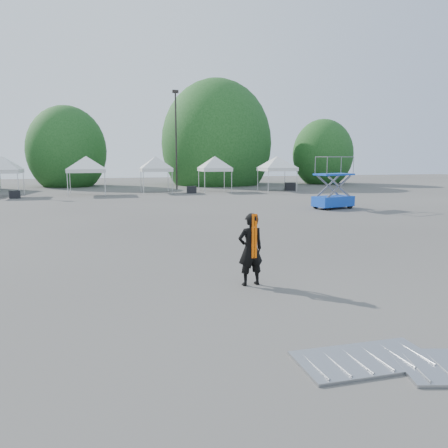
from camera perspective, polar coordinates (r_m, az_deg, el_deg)
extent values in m
plane|color=#474442|center=(13.27, 3.72, -5.24)|extent=(120.00, 120.00, 0.00)
cylinder|color=black|center=(44.77, -6.27, 10.61)|extent=(0.16, 0.16, 9.50)
cube|color=black|center=(45.21, -6.38, 16.82)|extent=(0.60, 0.25, 0.30)
cylinder|color=#382314|center=(52.33, -19.70, 5.91)|extent=(0.36, 0.36, 2.27)
ellipsoid|color=#184517|center=(52.29, -19.86, 8.97)|extent=(4.16, 4.16, 4.78)
cylinder|color=#382314|center=(52.88, -0.98, 6.72)|extent=(0.36, 0.36, 2.80)
ellipsoid|color=#184517|center=(52.87, -0.99, 10.45)|extent=(5.12, 5.12, 5.89)
cylinder|color=#382314|center=(55.77, 12.67, 6.25)|extent=(0.36, 0.36, 2.10)
ellipsoid|color=#184517|center=(55.73, 12.76, 8.91)|extent=(3.84, 3.84, 4.42)
cylinder|color=silver|center=(38.73, -25.28, 4.60)|extent=(0.06, 0.06, 2.00)
cylinder|color=silver|center=(41.30, -24.68, 4.84)|extent=(0.06, 0.06, 2.00)
cube|color=silver|center=(40.20, -26.91, 6.15)|extent=(2.81, 2.81, 0.30)
pyramid|color=silver|center=(40.19, -27.04, 7.93)|extent=(3.97, 3.97, 1.10)
cylinder|color=silver|center=(38.32, -19.76, 4.88)|extent=(0.06, 0.06, 2.00)
cylinder|color=silver|center=(38.22, -15.26, 5.07)|extent=(0.06, 0.06, 2.00)
cylinder|color=silver|center=(41.31, -19.46, 5.13)|extent=(0.06, 0.06, 2.00)
cylinder|color=silver|center=(41.21, -15.29, 5.31)|extent=(0.06, 0.06, 2.00)
cube|color=silver|center=(39.69, -17.52, 6.66)|extent=(3.20, 3.20, 0.30)
pyramid|color=silver|center=(39.68, -17.60, 8.47)|extent=(4.52, 4.52, 1.10)
cylinder|color=silver|center=(39.47, -10.47, 5.34)|extent=(0.06, 0.06, 2.00)
cylinder|color=silver|center=(39.78, -6.78, 5.45)|extent=(0.06, 0.06, 2.00)
cylinder|color=silver|center=(42.02, -10.78, 5.52)|extent=(0.06, 0.06, 2.00)
cylinder|color=silver|center=(42.31, -7.31, 5.62)|extent=(0.06, 0.06, 2.00)
cube|color=silver|center=(40.83, -8.87, 7.00)|extent=(2.76, 2.76, 0.30)
pyramid|color=silver|center=(40.81, -8.91, 8.76)|extent=(3.90, 3.90, 1.10)
cylinder|color=silver|center=(39.84, -2.54, 5.50)|extent=(0.06, 0.06, 2.00)
cylinder|color=silver|center=(40.49, 1.01, 5.56)|extent=(0.06, 0.06, 2.00)
cylinder|color=silver|center=(42.34, -3.33, 5.68)|extent=(0.06, 0.06, 2.00)
cylinder|color=silver|center=(42.95, 0.03, 5.74)|extent=(0.06, 0.06, 2.00)
cube|color=silver|center=(41.35, -1.21, 7.12)|extent=(2.76, 2.76, 0.30)
pyramid|color=silver|center=(41.33, -1.22, 8.85)|extent=(3.91, 3.91, 1.10)
cylinder|color=silver|center=(40.77, 5.81, 5.54)|extent=(0.06, 0.06, 2.00)
cylinder|color=silver|center=(41.91, 9.51, 5.55)|extent=(0.06, 0.06, 2.00)
cylinder|color=silver|center=(43.48, 4.42, 5.75)|extent=(0.06, 0.06, 2.00)
cylinder|color=silver|center=(44.54, 7.94, 5.76)|extent=(0.06, 0.06, 2.00)
cube|color=silver|center=(42.61, 6.95, 7.11)|extent=(3.09, 3.09, 0.30)
pyramid|color=silver|center=(42.60, 6.98, 8.79)|extent=(4.37, 4.37, 1.10)
imported|color=black|center=(10.92, 3.47, -3.33)|extent=(0.71, 0.51, 1.83)
cube|color=#F85A04|center=(10.68, 3.81, -1.61)|extent=(0.15, 0.02, 1.10)
cube|color=#0E4BB6|center=(28.38, 14.05, 2.91)|extent=(2.76, 1.86, 0.63)
cube|color=#0E4BB6|center=(28.27, 14.18, 6.30)|extent=(2.64, 1.78, 0.11)
cylinder|color=black|center=(27.38, 13.38, 2.14)|extent=(0.41, 0.25, 0.38)
cylinder|color=black|center=(28.71, 16.12, 2.33)|extent=(0.41, 0.25, 0.38)
cylinder|color=black|center=(28.14, 11.91, 2.36)|extent=(0.41, 0.25, 0.38)
cylinder|color=black|center=(29.44, 14.64, 2.53)|extent=(0.41, 0.25, 0.38)
cube|color=#919398|center=(7.55, 17.98, -16.50)|extent=(2.19, 1.11, 0.05)
cube|color=black|center=(38.32, -25.67, 3.49)|extent=(0.91, 0.79, 0.61)
cube|color=black|center=(39.76, -4.26, 4.50)|extent=(0.86, 0.69, 0.64)
cube|color=black|center=(43.39, 8.62, 4.86)|extent=(1.18, 1.04, 0.78)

